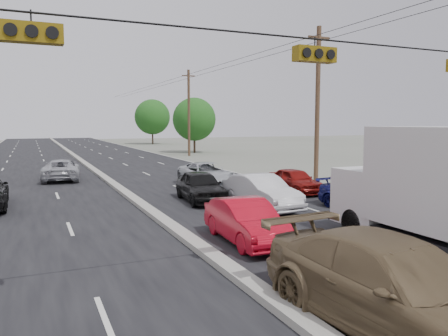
# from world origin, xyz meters

# --- Properties ---
(ground) EXTENTS (200.00, 200.00, 0.00)m
(ground) POSITION_xyz_m (0.00, 0.00, 0.00)
(ground) COLOR #606356
(ground) RESTS_ON ground
(road_surface) EXTENTS (20.00, 160.00, 0.02)m
(road_surface) POSITION_xyz_m (0.00, 30.00, 0.00)
(road_surface) COLOR black
(road_surface) RESTS_ON ground
(center_median) EXTENTS (0.50, 160.00, 0.20)m
(center_median) POSITION_xyz_m (0.00, 30.00, 0.10)
(center_median) COLOR gray
(center_median) RESTS_ON ground
(utility_pole_right_b) EXTENTS (1.60, 0.30, 10.00)m
(utility_pole_right_b) POSITION_xyz_m (12.50, 15.00, 5.11)
(utility_pole_right_b) COLOR #422D1E
(utility_pole_right_b) RESTS_ON ground
(utility_pole_right_c) EXTENTS (1.60, 0.30, 10.00)m
(utility_pole_right_c) POSITION_xyz_m (12.50, 40.00, 5.11)
(utility_pole_right_c) COLOR #422D1E
(utility_pole_right_c) RESTS_ON ground
(traffic_signals) EXTENTS (25.00, 0.30, 0.54)m
(traffic_signals) POSITION_xyz_m (1.40, 0.00, 5.49)
(traffic_signals) COLOR black
(traffic_signals) RESTS_ON ground
(tree_right_mid) EXTENTS (5.60, 5.60, 7.14)m
(tree_right_mid) POSITION_xyz_m (15.00, 45.00, 4.34)
(tree_right_mid) COLOR #382619
(tree_right_mid) RESTS_ON ground
(tree_right_far) EXTENTS (6.40, 6.40, 8.16)m
(tree_right_far) POSITION_xyz_m (16.00, 70.00, 4.96)
(tree_right_far) COLOR #382619
(tree_right_far) RESTS_ON ground
(box_truck) EXTENTS (2.66, 7.42, 3.76)m
(box_truck) POSITION_xyz_m (6.50, 0.39, 1.93)
(box_truck) COLOR black
(box_truck) RESTS_ON ground
(tan_sedan) EXTENTS (2.87, 6.12, 1.73)m
(tan_sedan) POSITION_xyz_m (1.40, -2.81, 0.86)
(tan_sedan) COLOR brown
(tan_sedan) RESTS_ON ground
(red_sedan) EXTENTS (1.66, 4.29, 1.39)m
(red_sedan) POSITION_xyz_m (1.68, 3.80, 0.70)
(red_sedan) COLOR red
(red_sedan) RESTS_ON ground
(queue_car_a) EXTENTS (2.12, 4.55, 1.51)m
(queue_car_a) POSITION_xyz_m (3.00, 11.35, 0.75)
(queue_car_a) COLOR black
(queue_car_a) RESTS_ON ground
(queue_car_b) EXTENTS (1.93, 4.75, 1.53)m
(queue_car_b) POSITION_xyz_m (4.80, 8.47, 0.77)
(queue_car_b) COLOR silver
(queue_car_b) RESTS_ON ground
(queue_car_c) EXTENTS (2.44, 5.23, 1.45)m
(queue_car_c) POSITION_xyz_m (5.21, 16.11, 0.72)
(queue_car_c) COLOR #AEB2B6
(queue_car_c) RESTS_ON ground
(queue_car_d) EXTENTS (2.31, 4.62, 1.29)m
(queue_car_d) POSITION_xyz_m (8.71, 6.29, 0.65)
(queue_car_d) COLOR #101153
(queue_car_d) RESTS_ON ground
(queue_car_e) EXTENTS (1.63, 4.00, 1.36)m
(queue_car_e) POSITION_xyz_m (8.72, 11.72, 0.68)
(queue_car_e) COLOR maroon
(queue_car_e) RESTS_ON ground
(oncoming_far) EXTENTS (2.85, 5.29, 1.41)m
(oncoming_far) POSITION_xyz_m (-2.76, 22.70, 0.70)
(oncoming_far) COLOR #A4A5AC
(oncoming_far) RESTS_ON ground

